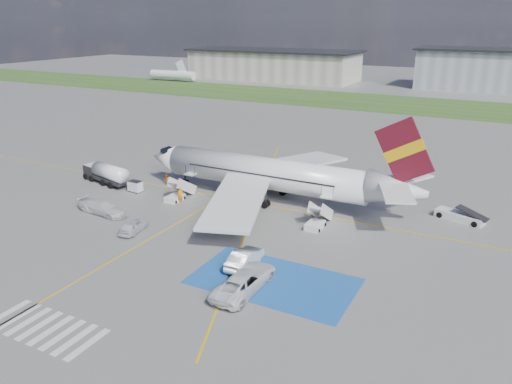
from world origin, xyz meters
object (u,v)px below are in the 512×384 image
car_silver_b (245,258)px  van_white_a (245,278)px  car_silver_a (133,226)px  fuel_tanker (106,175)px  gpu_cart (135,187)px  belt_loader (460,217)px  airliner (275,175)px  van_white_b (102,205)px

car_silver_b → van_white_a: (2.00, -3.62, 0.28)m
car_silver_a → van_white_a: bearing=152.8°
fuel_tanker → gpu_cart: 5.92m
gpu_cart → car_silver_a: gpu_cart is taller
belt_loader → airliner: bearing=-153.2°
belt_loader → van_white_a: bearing=-103.8°
car_silver_a → fuel_tanker: bearing=-48.2°
airliner → van_white_b: bearing=-140.5°
belt_loader → van_white_a: 28.15m
gpu_cart → van_white_a: (24.59, -15.04, 0.43)m
van_white_a → fuel_tanker: bearing=-27.7°
airliner → van_white_a: 21.70m
fuel_tanker → car_silver_b: 30.98m
van_white_a → car_silver_a: bearing=-16.8°
fuel_tanker → car_silver_b: bearing=-10.6°
gpu_cart → car_silver_b: car_silver_b is taller
car_silver_a → van_white_a: size_ratio=0.70×
van_white_a → van_white_b: size_ratio=1.13×
car_silver_b → van_white_b: van_white_b is taller
airliner → fuel_tanker: 23.94m
gpu_cart → van_white_a: van_white_a is taller
belt_loader → gpu_cart: bearing=-150.3°
gpu_cart → van_white_a: size_ratio=0.32×
airliner → gpu_cart: 18.60m
van_white_a → van_white_b: (-22.84, 7.35, -0.09)m
van_white_b → car_silver_a: bearing=-104.4°
belt_loader → van_white_b: (-36.91, -17.03, 0.60)m
airliner → car_silver_a: (-9.13, -15.54, -2.69)m
car_silver_a → airliner: bearing=-130.8°
airliner → fuel_tanker: airliner is taller
car_silver_b → van_white_b: (-20.84, 3.73, 0.19)m
fuel_tanker → belt_loader: fuel_tanker is taller
fuel_tanker → gpu_cart: size_ratio=4.51×
airliner → gpu_cart: bearing=-163.0°
airliner → car_silver_a: airliner is taller
gpu_cart → car_silver_a: size_ratio=0.45×
belt_loader → car_silver_a: size_ratio=1.41×
airliner → car_silver_b: airliner is taller
fuel_tanker → van_white_b: fuel_tanker is taller
belt_loader → car_silver_b: 26.26m
fuel_tanker → belt_loader: (44.48, 8.40, -0.75)m
fuel_tanker → car_silver_b: fuel_tanker is taller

